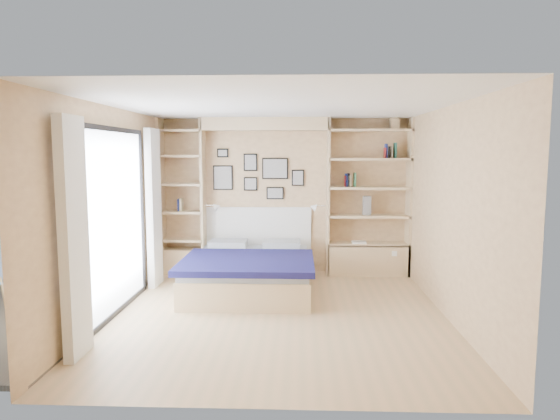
{
  "coord_description": "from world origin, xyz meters",
  "views": [
    {
      "loc": [
        0.24,
        -5.86,
        1.95
      ],
      "look_at": [
        -0.02,
        0.9,
        1.18
      ],
      "focal_mm": 32.0,
      "sensor_mm": 36.0,
      "label": 1
    }
  ],
  "objects": [
    {
      "name": "room_shell",
      "position": [
        -0.39,
        1.52,
        1.08
      ],
      "size": [
        4.5,
        4.5,
        4.5
      ],
      "color": "#E0B985",
      "rests_on": "ground"
    },
    {
      "name": "photo_gallery",
      "position": [
        -0.45,
        2.22,
        1.6
      ],
      "size": [
        1.48,
        0.02,
        0.82
      ],
      "color": "black",
      "rests_on": "ground"
    },
    {
      "name": "shelf_decor",
      "position": [
        1.19,
        2.07,
        1.7
      ],
      "size": [
        3.53,
        0.23,
        2.03
      ],
      "color": "#A51E1E",
      "rests_on": "ground"
    },
    {
      "name": "ground",
      "position": [
        0.0,
        0.0,
        0.0
      ],
      "size": [
        4.5,
        4.5,
        0.0
      ],
      "primitive_type": "plane",
      "color": "tan",
      "rests_on": "ground"
    },
    {
      "name": "bed",
      "position": [
        -0.45,
        1.09,
        0.28
      ],
      "size": [
        1.78,
        2.26,
        1.07
      ],
      "color": "#D0B883",
      "rests_on": "ground"
    },
    {
      "name": "reading_lamps",
      "position": [
        -0.3,
        2.0,
        1.1
      ],
      "size": [
        1.92,
        0.12,
        0.15
      ],
      "color": "silver",
      "rests_on": "ground"
    }
  ]
}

